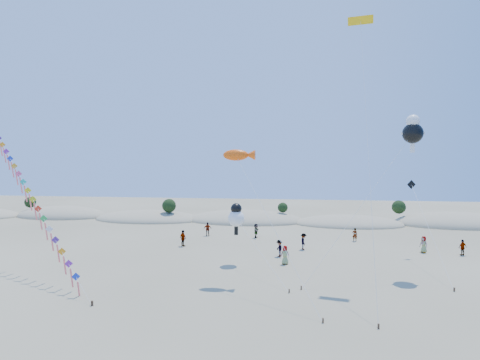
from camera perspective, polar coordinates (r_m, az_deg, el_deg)
dune_ridge at (r=64.34m, az=1.65°, el=-5.77°), size 145.30×11.49×5.57m
kite_train at (r=46.00m, az=-30.02°, el=2.85°), size 27.79×21.29×20.33m
fish_kite at (r=33.44m, az=-0.08°, el=3.52°), size 7.77×9.22×10.82m
cartoon_kite_low at (r=38.38m, az=-0.54°, el=-5.20°), size 5.97×8.74×5.81m
cartoon_kite_high at (r=38.50m, az=23.35°, el=6.42°), size 10.76×7.38×13.90m
parafoil_kite at (r=38.20m, az=16.81°, el=20.27°), size 2.16×12.80×22.37m
dark_kite at (r=42.36m, az=24.33°, el=-3.66°), size 0.94×12.19×7.82m
beachgoers at (r=45.82m, az=7.24°, el=-8.48°), size 30.98×13.58×1.86m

